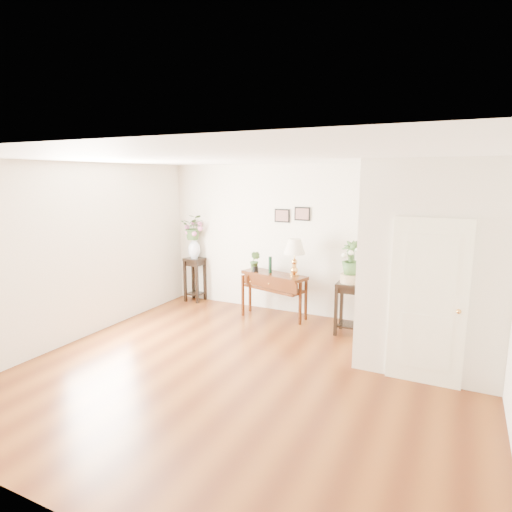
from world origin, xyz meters
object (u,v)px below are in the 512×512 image
Objects in this scene: plant_stand_a at (195,279)px; plant_stand_b at (349,308)px; table_lamp at (294,256)px; console_table at (274,296)px.

plant_stand_b is at bearing -8.55° from plant_stand_a.
table_lamp reaches higher than plant_stand_b.
table_lamp is at bearing 15.32° from console_table.
plant_stand_b is (1.06, -0.22, -0.75)m from table_lamp.
plant_stand_a is 1.04× the size of plant_stand_b.
table_lamp is (0.39, 0.00, 0.77)m from console_table.
plant_stand_a is at bearing 173.02° from table_lamp.
plant_stand_b is (1.45, -0.22, 0.02)m from console_table.
plant_stand_a is (-2.31, 0.28, -0.73)m from table_lamp.
console_table is 0.86m from table_lamp.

